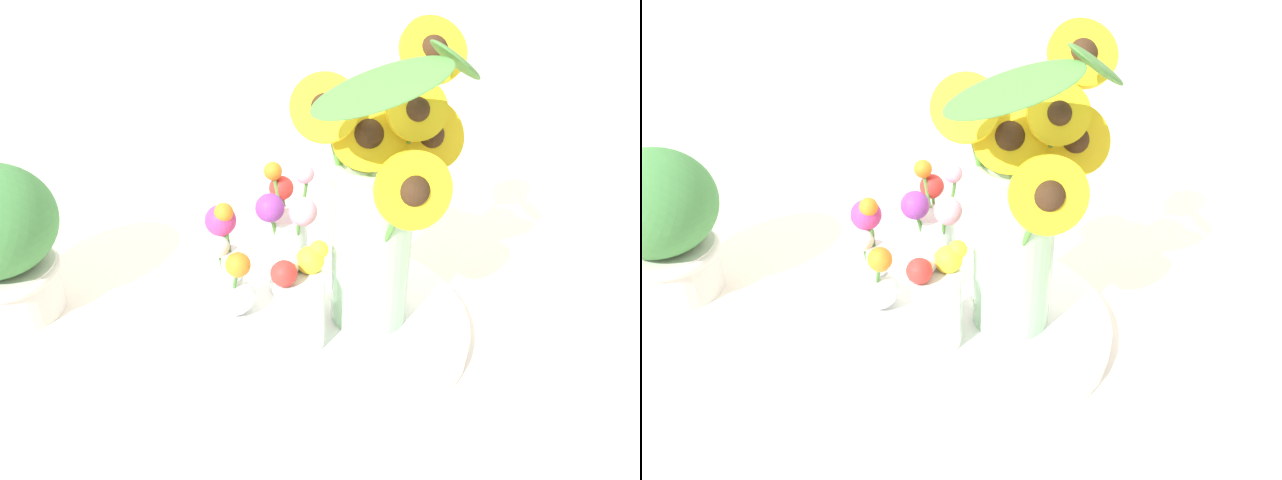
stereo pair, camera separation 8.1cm
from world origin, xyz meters
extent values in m
plane|color=silver|center=(0.00, 0.00, 0.00)|extent=(6.00, 6.00, 0.00)
cylinder|color=white|center=(0.02, 0.08, 0.01)|extent=(0.41, 0.41, 0.02)
cylinder|color=#99CC9E|center=(0.08, 0.07, 0.14)|extent=(0.10, 0.10, 0.22)
torus|color=#99CC9E|center=(0.08, 0.07, 0.25)|extent=(0.11, 0.11, 0.01)
cylinder|color=#4C8438|center=(0.05, 0.07, 0.20)|extent=(0.06, 0.02, 0.25)
cylinder|color=yellow|center=(0.02, 0.07, 0.33)|extent=(0.09, 0.05, 0.09)
sphere|color=#382314|center=(0.02, 0.07, 0.33)|extent=(0.03, 0.03, 0.03)
cylinder|color=#4C8438|center=(0.11, 0.08, 0.20)|extent=(0.04, 0.05, 0.25)
cylinder|color=yellow|center=(0.13, 0.06, 0.33)|extent=(0.08, 0.04, 0.08)
sphere|color=#382314|center=(0.13, 0.06, 0.33)|extent=(0.03, 0.03, 0.03)
cylinder|color=#4C8438|center=(0.12, 0.08, 0.18)|extent=(0.07, 0.01, 0.20)
cylinder|color=yellow|center=(0.15, 0.08, 0.29)|extent=(0.11, 0.06, 0.10)
sphere|color=#382314|center=(0.15, 0.08, 0.29)|extent=(0.04, 0.04, 0.04)
cylinder|color=#4C8438|center=(0.09, 0.03, 0.16)|extent=(0.05, 0.06, 0.18)
cylinder|color=yellow|center=(0.11, 0.00, 0.25)|extent=(0.11, 0.04, 0.11)
sphere|color=#382314|center=(0.11, 0.00, 0.25)|extent=(0.04, 0.04, 0.04)
cylinder|color=#4C8438|center=(0.13, 0.11, 0.22)|extent=(0.07, 0.04, 0.30)
cylinder|color=yellow|center=(0.16, 0.12, 0.38)|extent=(0.10, 0.06, 0.09)
sphere|color=#382314|center=(0.16, 0.12, 0.38)|extent=(0.04, 0.04, 0.04)
cylinder|color=#4C8438|center=(0.09, 0.08, 0.18)|extent=(0.03, 0.03, 0.24)
cylinder|color=yellow|center=(0.07, 0.07, 0.30)|extent=(0.10, 0.05, 0.09)
sphere|color=#382314|center=(0.07, 0.07, 0.30)|extent=(0.04, 0.04, 0.04)
ellipsoid|color=#477F38|center=(0.06, -0.02, 0.38)|extent=(0.15, 0.10, 0.09)
ellipsoid|color=#477F38|center=(0.16, 0.04, 0.39)|extent=(0.11, 0.15, 0.09)
cylinder|color=white|center=(-0.01, 0.03, 0.08)|extent=(0.06, 0.06, 0.10)
cylinder|color=#568E42|center=(0.00, 0.04, 0.10)|extent=(0.01, 0.01, 0.09)
sphere|color=yellow|center=(0.00, 0.04, 0.14)|extent=(0.04, 0.04, 0.04)
cylinder|color=#568E42|center=(-0.03, 0.03, 0.10)|extent=(0.02, 0.03, 0.09)
sphere|color=red|center=(-0.03, 0.01, 0.15)|extent=(0.03, 0.03, 0.03)
cylinder|color=#568E42|center=(0.00, 0.04, 0.11)|extent=(0.03, 0.03, 0.09)
sphere|color=yellow|center=(0.01, 0.05, 0.15)|extent=(0.02, 0.02, 0.02)
cylinder|color=#568E42|center=(-0.02, 0.03, 0.09)|extent=(0.02, 0.03, 0.10)
sphere|color=white|center=(-0.03, 0.04, 0.14)|extent=(0.03, 0.03, 0.03)
sphere|color=white|center=(-0.10, 0.11, 0.05)|extent=(0.06, 0.06, 0.06)
cylinder|color=white|center=(-0.10, 0.11, 0.10)|extent=(0.03, 0.03, 0.04)
cylinder|color=#427533|center=(-0.10, 0.09, 0.08)|extent=(0.02, 0.02, 0.07)
sphere|color=orange|center=(-0.09, 0.08, 0.12)|extent=(0.03, 0.03, 0.03)
cylinder|color=#427533|center=(-0.11, 0.11, 0.12)|extent=(0.01, 0.01, 0.10)
sphere|color=#C6337A|center=(-0.11, 0.11, 0.17)|extent=(0.04, 0.04, 0.04)
cylinder|color=#427533|center=(-0.11, 0.12, 0.09)|extent=(0.02, 0.02, 0.08)
sphere|color=pink|center=(-0.11, 0.12, 0.13)|extent=(0.03, 0.03, 0.03)
cylinder|color=#427533|center=(-0.10, 0.10, 0.12)|extent=(0.01, 0.01, 0.12)
sphere|color=orange|center=(-0.10, 0.10, 0.18)|extent=(0.02, 0.02, 0.02)
cylinder|color=#427533|center=(-0.11, 0.11, 0.10)|extent=(0.01, 0.01, 0.08)
sphere|color=white|center=(-0.12, 0.10, 0.14)|extent=(0.03, 0.03, 0.03)
cylinder|color=white|center=(-0.02, 0.15, 0.09)|extent=(0.06, 0.06, 0.13)
cylinder|color=#4C8438|center=(-0.01, 0.13, 0.12)|extent=(0.01, 0.03, 0.10)
sphere|color=pink|center=(0.00, 0.11, 0.17)|extent=(0.04, 0.04, 0.04)
cylinder|color=#4C8438|center=(-0.04, 0.13, 0.12)|extent=(0.02, 0.04, 0.12)
sphere|color=purple|center=(-0.04, 0.12, 0.18)|extent=(0.04, 0.04, 0.04)
cylinder|color=#4C8438|center=(-0.02, 0.16, 0.14)|extent=(0.03, 0.04, 0.13)
sphere|color=orange|center=(-0.03, 0.18, 0.20)|extent=(0.03, 0.03, 0.03)
cylinder|color=#4C8438|center=(-0.02, 0.17, 0.12)|extent=(0.01, 0.03, 0.11)
sphere|color=red|center=(-0.02, 0.18, 0.17)|extent=(0.04, 0.04, 0.04)
cylinder|color=#4C8438|center=(0.00, 0.15, 0.13)|extent=(0.03, 0.01, 0.15)
sphere|color=pink|center=(0.01, 0.16, 0.21)|extent=(0.03, 0.03, 0.03)
cylinder|color=beige|center=(-0.42, 0.18, 0.04)|extent=(0.14, 0.14, 0.08)
torus|color=beige|center=(-0.42, 0.18, 0.07)|extent=(0.15, 0.15, 0.02)
ellipsoid|color=#3D7A3D|center=(-0.42, 0.18, 0.15)|extent=(0.17, 0.17, 0.16)
camera|label=1|loc=(-0.07, -0.60, 0.57)|focal=35.00mm
camera|label=2|loc=(0.01, -0.61, 0.57)|focal=35.00mm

